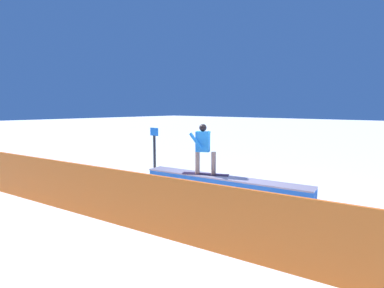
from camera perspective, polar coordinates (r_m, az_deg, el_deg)
ground_plane at (r=9.01m, az=5.82°, el=-9.54°), size 120.00×120.00×0.00m
grind_box at (r=8.94m, az=5.84°, el=-8.01°), size 5.09×1.33×0.55m
snowboarder at (r=9.00m, az=2.17°, el=-0.57°), size 1.38×0.87×1.51m
safety_fence at (r=6.53m, az=-10.95°, el=-10.43°), size 11.29×1.78×1.23m
trail_marker at (r=11.59m, az=-7.07°, el=-1.01°), size 0.40×0.10×1.78m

